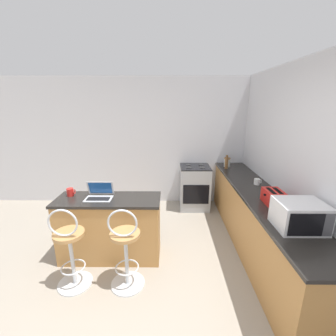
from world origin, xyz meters
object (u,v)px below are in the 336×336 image
microwave (300,215)px  mug_white (257,182)px  bar_stool_near (70,250)px  pepper_mill (227,162)px  laptop (99,194)px  storage_jar (227,162)px  mug_red (70,192)px  bar_stool_far (126,250)px  toaster (274,197)px  stove_range (195,187)px

microwave → mug_white: (0.06, 1.26, -0.09)m
bar_stool_near → pepper_mill: (2.21, 1.97, 0.52)m
laptop → storage_jar: bearing=36.8°
mug_red → pepper_mill: bearing=29.1°
laptop → mug_white: laptop is taller
mug_red → storage_jar: size_ratio=0.59×
bar_stool_far → mug_white: size_ratio=10.00×
toaster → bar_stool_far: bearing=-167.6°
microwave → stove_range: (-0.78, 2.29, -0.58)m
laptop → storage_jar: size_ratio=1.95×
bar_stool_near → laptop: (0.20, 0.56, 0.45)m
mug_red → storage_jar: 2.88m
bar_stool_near → microwave: microwave is taller
bar_stool_far → microwave: bearing=-5.6°
bar_stool_near → toaster: bearing=9.2°
bar_stool_far → mug_white: 2.19m
mug_red → toaster: bearing=-5.0°
bar_stool_near → bar_stool_far: (0.63, 0.00, 0.00)m
bar_stool_far → toaster: (1.78, 0.39, 0.48)m
microwave → mug_white: 1.27m
stove_range → microwave: bearing=-71.3°
bar_stool_near → toaster: 2.49m
pepper_mill → microwave: bearing=-84.8°
bar_stool_near → storage_jar: bearing=43.0°
mug_red → pepper_mill: 2.77m
bar_stool_near → pepper_mill: pepper_mill is taller
bar_stool_far → stove_range: bearing=64.6°
bar_stool_far → mug_red: size_ratio=9.79×
toaster → storage_jar: (-0.16, 1.71, 0.00)m
microwave → toaster: microwave is taller
storage_jar → bar_stool_near: bearing=-137.0°
pepper_mill → bar_stool_far: bearing=-128.8°
microwave → toaster: 0.57m
toaster → stove_range: toaster is taller
toaster → pepper_mill: size_ratio=1.12×
storage_jar → bar_stool_far: bearing=-127.7°
bar_stool_near → microwave: (2.41, -0.18, 0.53)m
bar_stool_near → stove_range: 2.67m
bar_stool_near → mug_red: bar_stool_near is taller
mug_white → mug_red: bearing=-170.2°
bar_stool_far → stove_range: (1.01, 2.11, -0.05)m
bar_stool_near → storage_jar: size_ratio=5.79×
bar_stool_near → mug_red: 0.80m
bar_stool_near → pepper_mill: 3.01m
laptop → stove_range: laptop is taller
bar_stool_far → laptop: bearing=127.4°
laptop → microwave: bearing=-18.5°
mug_red → mug_white: mug_red is taller
bar_stool_far → toaster: 1.89m
toaster → stove_range: (-0.78, 1.72, -0.53)m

